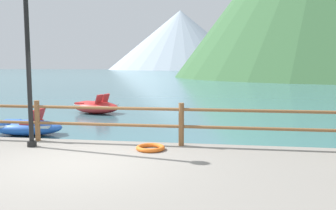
# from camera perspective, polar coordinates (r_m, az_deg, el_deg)

# --- Properties ---
(ground_plane) EXTENTS (200.00, 200.00, 0.00)m
(ground_plane) POSITION_cam_1_polar(r_m,az_deg,el_deg) (46.31, 5.52, 3.79)
(ground_plane) COLOR #3D6B75
(dock_railing) EXTENTS (23.92, 0.12, 0.95)m
(dock_railing) POSITION_cam_1_polar(r_m,az_deg,el_deg) (8.25, -9.69, -2.09)
(dock_railing) COLOR brown
(dock_railing) RESTS_ON promenade_dock
(lamp_post) EXTENTS (0.28, 0.28, 4.03)m
(lamp_post) POSITION_cam_1_polar(r_m,az_deg,el_deg) (8.26, -21.51, 10.48)
(lamp_post) COLOR black
(lamp_post) RESTS_ON promenade_dock
(life_ring) EXTENTS (0.61, 0.61, 0.09)m
(life_ring) POSITION_cam_1_polar(r_m,az_deg,el_deg) (7.59, -2.81, -6.81)
(life_ring) COLOR orange
(life_ring) RESTS_ON promenade_dock
(pedal_boat_1) EXTENTS (2.49, 1.83, 0.88)m
(pedal_boat_1) POSITION_cam_1_polar(r_m,az_deg,el_deg) (16.37, -11.41, -0.28)
(pedal_boat_1) COLOR red
(pedal_boat_1) RESTS_ON ground
(pedal_boat_2) EXTENTS (2.29, 1.27, 0.82)m
(pedal_boat_2) POSITION_cam_1_polar(r_m,az_deg,el_deg) (11.99, -21.57, -3.25)
(pedal_boat_2) COLOR blue
(pedal_boat_2) RESTS_ON ground
(distant_peak) EXTENTS (58.30, 58.30, 23.73)m
(distant_peak) POSITION_cam_1_polar(r_m,az_deg,el_deg) (147.75, 1.95, 10.28)
(distant_peak) COLOR #9EADBC
(distant_peak) RESTS_ON ground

